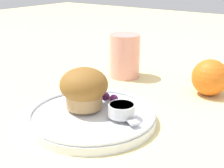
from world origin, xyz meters
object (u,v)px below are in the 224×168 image
object	(u,v)px
butter_knife	(111,101)
juice_glass	(125,56)
muffin	(86,87)
orange_fruit	(210,77)

from	to	relation	value
butter_knife	juice_glass	size ratio (longest dim) A/B	1.72
muffin	juice_glass	size ratio (longest dim) A/B	0.80
muffin	orange_fruit	xyz separation A→B (m)	(0.14, 0.23, -0.02)
butter_knife	orange_fruit	xyz separation A→B (m)	(0.11, 0.19, 0.02)
muffin	butter_knife	bearing A→B (deg)	58.15
orange_fruit	butter_knife	bearing A→B (deg)	-120.92
butter_knife	orange_fruit	bearing A→B (deg)	90.13
muffin	orange_fruit	world-z (taller)	muffin
orange_fruit	juice_glass	size ratio (longest dim) A/B	0.72
orange_fruit	juice_glass	bearing A→B (deg)	-178.41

